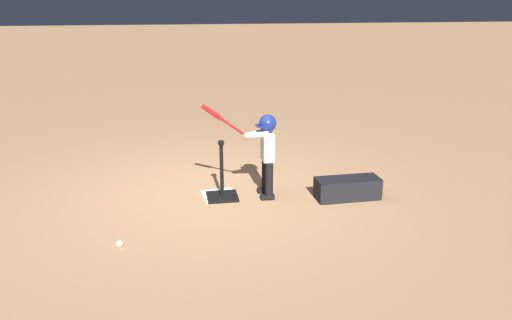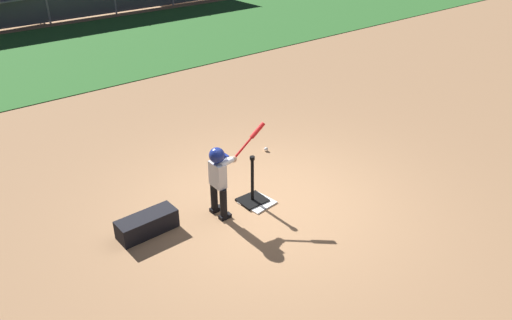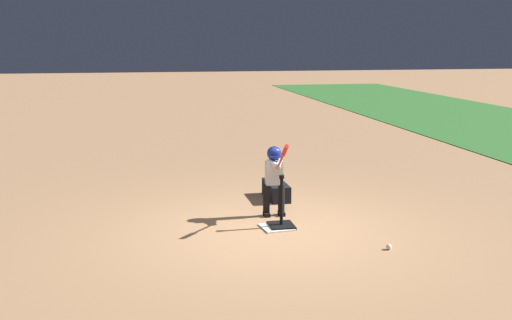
% 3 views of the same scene
% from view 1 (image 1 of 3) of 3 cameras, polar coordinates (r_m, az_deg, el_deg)
% --- Properties ---
extents(ground_plane, '(90.00, 90.00, 0.00)m').
position_cam_1_polar(ground_plane, '(6.78, -5.61, -3.86)').
color(ground_plane, '#AD7F56').
extents(home_plate, '(0.49, 0.49, 0.02)m').
position_cam_1_polar(home_plate, '(6.69, -4.23, -4.04)').
color(home_plate, white).
rests_on(home_plate, ground_plane).
extents(batting_tee, '(0.40, 0.36, 0.78)m').
position_cam_1_polar(batting_tee, '(6.58, -3.89, -3.37)').
color(batting_tee, black).
rests_on(batting_tee, ground_plane).
extents(batter_child, '(0.95, 0.35, 1.27)m').
position_cam_1_polar(batter_child, '(6.45, 1.00, 1.71)').
color(batter_child, black).
rests_on(batter_child, ground_plane).
extents(baseball, '(0.07, 0.07, 0.07)m').
position_cam_1_polar(baseball, '(5.55, -15.32, -9.22)').
color(baseball, white).
rests_on(baseball, ground_plane).
extents(equipment_bag, '(0.85, 0.34, 0.28)m').
position_cam_1_polar(equipment_bag, '(6.66, 10.42, -3.20)').
color(equipment_bag, black).
rests_on(equipment_bag, ground_plane).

